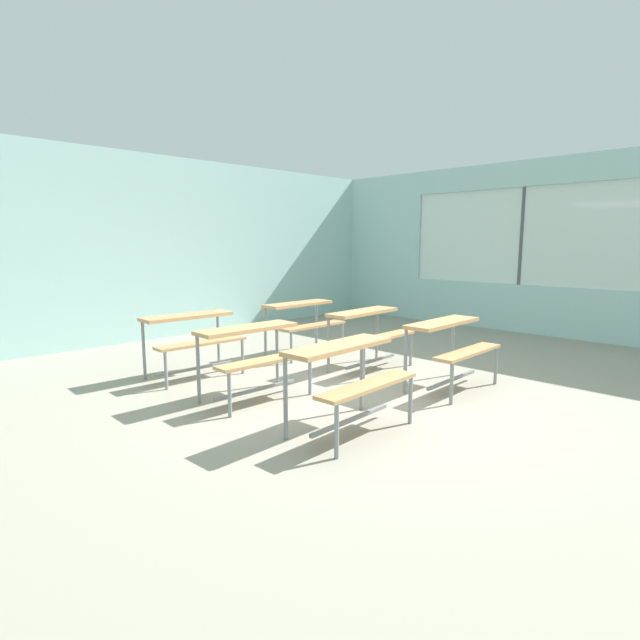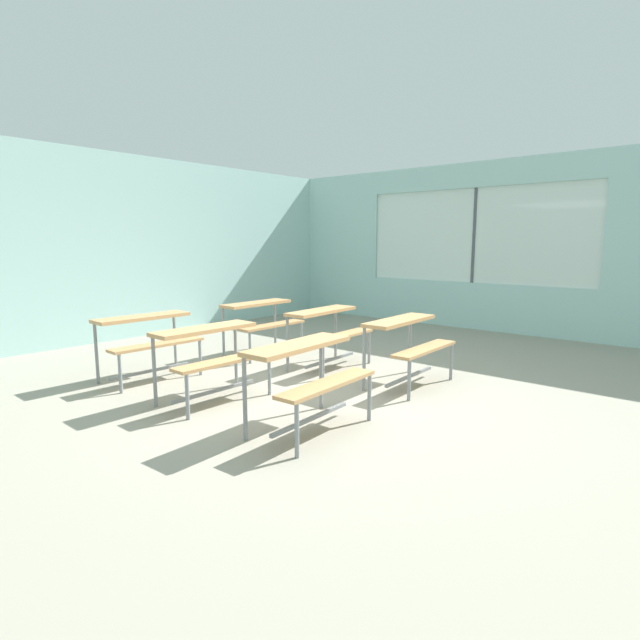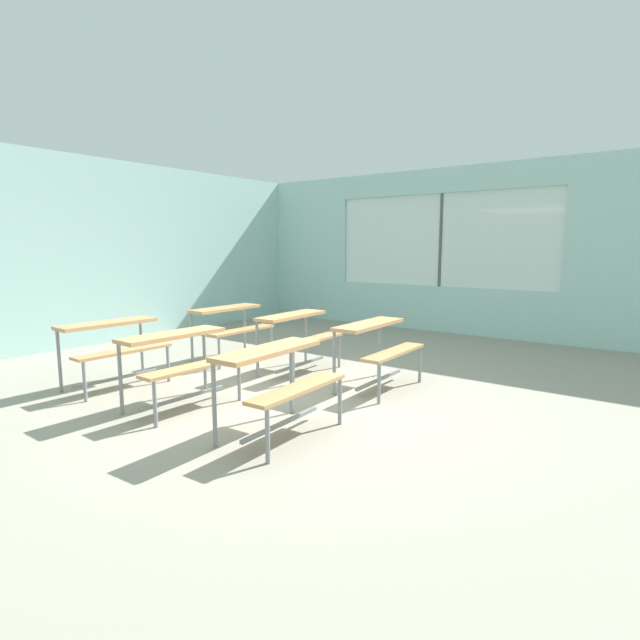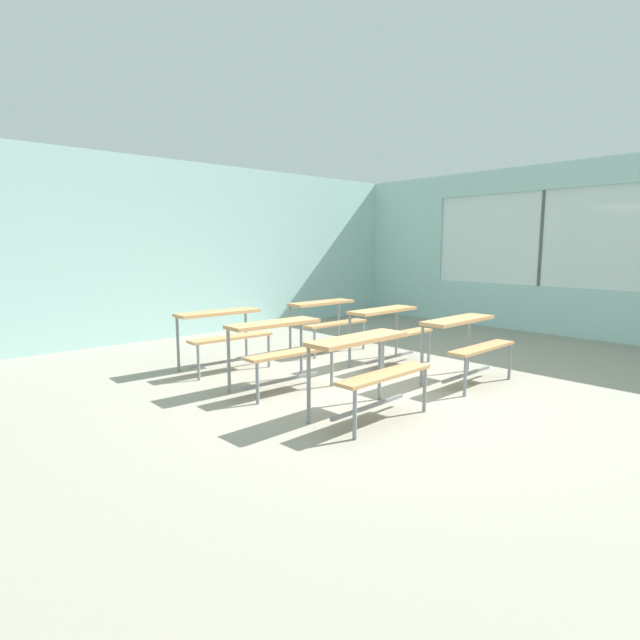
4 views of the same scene
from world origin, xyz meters
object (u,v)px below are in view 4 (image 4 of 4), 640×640
(desk_bench_r1c1, at_px, (389,323))
(desk_bench_r2c1, at_px, (326,314))
(desk_bench_r0c0, at_px, (367,357))
(desk_bench_r0c1, at_px, (466,335))
(desk_bench_r2c0, at_px, (223,326))
(desk_bench_r1c0, at_px, (280,339))

(desk_bench_r1c1, xyz_separation_m, desk_bench_r2c1, (-0.01, 1.21, 0.00))
(desk_bench_r0c0, relative_size, desk_bench_r2c1, 1.02)
(desk_bench_r0c0, distance_m, desk_bench_r1c1, 2.15)
(desk_bench_r1c1, height_order, desk_bench_r2c1, same)
(desk_bench_r0c1, xyz_separation_m, desk_bench_r1c1, (0.03, 1.18, 0.00))
(desk_bench_r2c1, bearing_deg, desk_bench_r0c1, -90.24)
(desk_bench_r0c0, height_order, desk_bench_r0c1, same)
(desk_bench_r1c1, distance_m, desk_bench_r2c1, 1.22)
(desk_bench_r0c1, relative_size, desk_bench_r2c1, 1.01)
(desk_bench_r0c1, bearing_deg, desk_bench_r0c0, -179.81)
(desk_bench_r1c1, bearing_deg, desk_bench_r0c1, -93.94)
(desk_bench_r2c0, relative_size, desk_bench_r2c1, 1.02)
(desk_bench_r0c0, bearing_deg, desk_bench_r1c0, 88.86)
(desk_bench_r1c1, bearing_deg, desk_bench_r2c0, 142.29)
(desk_bench_r0c1, xyz_separation_m, desk_bench_r1c0, (-1.76, 1.22, 0.00))
(desk_bench_r2c0, bearing_deg, desk_bench_r0c0, -87.71)
(desk_bench_r0c0, height_order, desk_bench_r2c0, same)
(desk_bench_r1c0, relative_size, desk_bench_r2c0, 0.99)
(desk_bench_r2c1, bearing_deg, desk_bench_r1c1, -89.22)
(desk_bench_r0c0, xyz_separation_m, desk_bench_r2c0, (-0.02, 2.49, 0.00))
(desk_bench_r2c0, bearing_deg, desk_bench_r1c0, -88.66)
(desk_bench_r0c1, bearing_deg, desk_bench_r1c0, 143.71)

